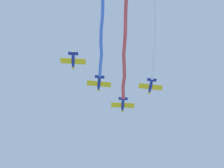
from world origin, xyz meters
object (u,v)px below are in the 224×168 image
(airplane_lead, at_px, (123,105))
(airplane_right_wing, at_px, (150,86))
(airplane_left_wing, at_px, (99,83))
(airplane_slot, at_px, (73,61))

(airplane_lead, height_order, airplane_right_wing, airplane_right_wing)
(airplane_left_wing, distance_m, airplane_slot, 9.41)
(airplane_left_wing, height_order, airplane_right_wing, airplane_right_wing)
(airplane_left_wing, relative_size, airplane_slot, 0.99)
(airplane_lead, height_order, airplane_left_wing, same)
(airplane_right_wing, height_order, airplane_slot, airplane_right_wing)
(airplane_lead, bearing_deg, airplane_left_wing, 133.63)
(airplane_right_wing, xyz_separation_m, airplane_slot, (15.74, -15.22, -0.60))
(airplane_lead, bearing_deg, airplane_right_wing, -130.35)
(airplane_left_wing, xyz_separation_m, airplane_slot, (8.91, -3.02, -0.30))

